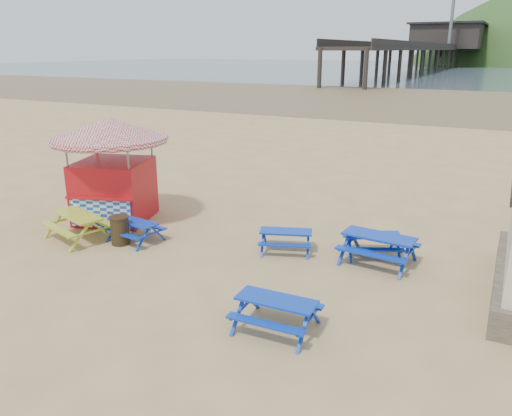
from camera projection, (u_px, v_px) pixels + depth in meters
The scene contains 12 objects.
ground at pixel (243, 255), 15.01m from camera, with size 400.00×400.00×0.00m, color tan.
wet_sand at pixel (456, 99), 61.60m from camera, with size 400.00×400.00×0.00m, color brown.
sea at pixel (498, 69), 159.03m from camera, with size 400.00×400.00×0.00m, color #42525E.
picnic_table_blue_a at pixel (286, 241), 15.20m from camera, with size 1.91×1.73×0.66m.
picnic_table_blue_b at pixel (378, 249), 14.32m from camera, with size 2.16×1.81×0.85m.
picnic_table_blue_c at pixel (372, 245), 14.86m from camera, with size 2.02×1.87×0.68m.
picnic_table_blue_d at pixel (135, 231), 15.99m from camera, with size 1.74×1.48×0.67m.
picnic_table_blue_e at pixel (276, 314), 10.91m from camera, with size 1.80×1.47×0.74m.
picnic_table_yellow at pixel (79, 227), 16.15m from camera, with size 2.38×2.13×0.84m.
ice_cream_kiosk at pixel (112, 157), 17.47m from camera, with size 5.16×5.16×3.66m.
litter_bin at pixel (120, 230), 15.71m from camera, with size 0.62×0.62×0.91m.
pier at pixel (444, 51), 172.19m from camera, with size 24.00×220.00×39.29m.
Camera 1 is at (6.69, -12.16, 5.90)m, focal length 35.00 mm.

